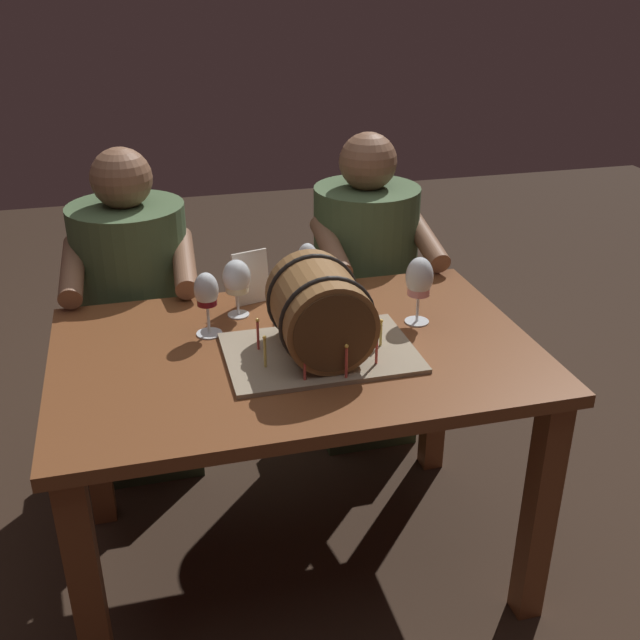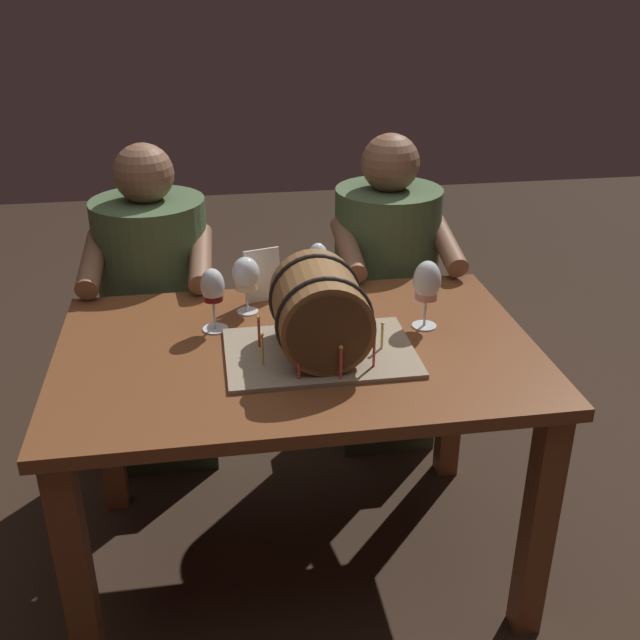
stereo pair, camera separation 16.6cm
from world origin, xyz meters
The scene contains 10 objects.
ground_plane centered at (0.00, 0.00, 0.00)m, with size 8.00×8.00×0.00m, color #332319.
dining_table centered at (0.00, 0.00, 0.62)m, with size 1.27×0.83×0.74m.
barrel_cake centered at (0.05, -0.05, 0.85)m, with size 0.49×0.33×0.25m.
wine_glass_rose centered at (0.37, 0.06, 0.86)m, with size 0.08×0.08×0.20m.
wine_glass_white centered at (-0.11, 0.24, 0.85)m, with size 0.08×0.08×0.17m.
wine_glass_red centered at (-0.21, 0.14, 0.86)m, with size 0.07×0.07×0.18m.
wine_glass_amber centered at (0.10, 0.26, 0.86)m, with size 0.07×0.07×0.19m.
menu_card centered at (-0.06, 0.32, 0.82)m, with size 0.11×0.01×0.16m, color silver.
person_seated_left centered at (-0.40, 0.64, 0.55)m, with size 0.42×0.49×1.15m.
person_seated_right centered at (0.40, 0.64, 0.55)m, with size 0.40×0.47×1.15m.
Camera 2 is at (-0.22, -1.75, 1.66)m, focal length 42.08 mm.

